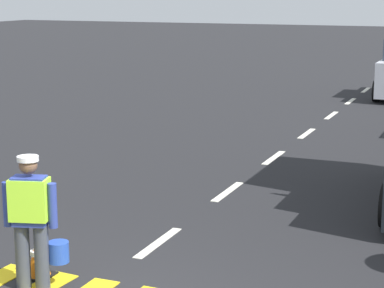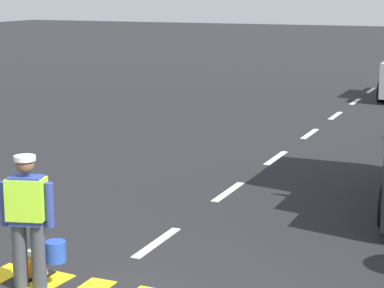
% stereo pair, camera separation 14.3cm
% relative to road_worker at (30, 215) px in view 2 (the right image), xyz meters
% --- Properties ---
extents(ground_plane, '(96.00, 96.00, 0.00)m').
position_rel_road_worker_xyz_m(ground_plane, '(0.69, 20.39, -0.93)').
color(ground_plane, black).
extents(road_worker, '(0.72, 0.50, 1.67)m').
position_rel_road_worker_xyz_m(road_worker, '(0.00, 0.00, 0.00)').
color(road_worker, '#383D4C').
rests_on(road_worker, ground).
extents(traffic_cone_near, '(0.36, 0.36, 0.57)m').
position_rel_road_worker_xyz_m(traffic_cone_near, '(-0.18, 0.34, -0.65)').
color(traffic_cone_near, black).
rests_on(traffic_cone_near, ground).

